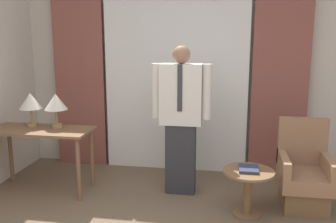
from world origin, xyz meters
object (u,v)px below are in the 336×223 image
object	(u,v)px
table_lamp_left	(30,102)
table_lamp_right	(56,103)
side_table	(248,185)
desk	(41,139)
person	(181,115)
book	(249,169)
armchair	(304,177)

from	to	relation	value
table_lamp_left	table_lamp_right	world-z (taller)	same
side_table	table_lamp_right	bearing A→B (deg)	170.72
table_lamp_right	side_table	size ratio (longest dim) A/B	0.77
table_lamp_left	table_lamp_right	bearing A→B (deg)	0.00
desk	person	distance (m)	1.73
person	book	xyz separation A→B (m)	(0.78, -0.47, -0.44)
desk	table_lamp_left	distance (m)	0.47
table_lamp_left	armchair	size ratio (longest dim) A/B	0.43
person	side_table	distance (m)	1.11
desk	book	bearing A→B (deg)	-5.84
table_lamp_right	person	world-z (taller)	person
book	side_table	bearing A→B (deg)	-93.46
book	desk	bearing A→B (deg)	174.16
armchair	book	world-z (taller)	armchair
table_lamp_right	table_lamp_left	bearing A→B (deg)	180.00
side_table	person	bearing A→B (deg)	148.25
book	armchair	bearing A→B (deg)	27.05
desk	book	world-z (taller)	desk
armchair	side_table	xyz separation A→B (m)	(-0.62, -0.33, 0.00)
person	book	distance (m)	1.02
desk	book	distance (m)	2.48
table_lamp_left	book	size ratio (longest dim) A/B	1.67
armchair	table_lamp_right	bearing A→B (deg)	179.05
person	armchair	world-z (taller)	person
table_lamp_right	person	size ratio (longest dim) A/B	0.23
table_lamp_left	book	xyz separation A→B (m)	(2.63, -0.37, -0.57)
side_table	book	bearing A→B (deg)	86.54
table_lamp_left	armchair	xyz separation A→B (m)	(3.26, -0.05, -0.75)
book	table_lamp_left	bearing A→B (deg)	172.08
table_lamp_right	side_table	bearing A→B (deg)	-9.28
desk	armchair	distance (m)	3.11
person	armchair	size ratio (longest dim) A/B	1.83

